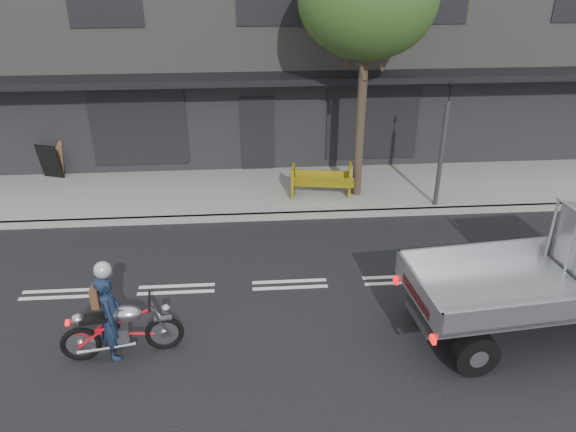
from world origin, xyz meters
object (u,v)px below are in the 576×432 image
at_px(street_tree, 368,0).
at_px(construction_barrier, 323,184).
at_px(sandwich_board, 50,161).
at_px(motorcycle, 122,328).
at_px(traffic_light_pole, 442,152).
at_px(rider, 111,317).

xyz_separation_m(street_tree, construction_barrier, (-1.00, -0.31, -4.66)).
relative_size(street_tree, sandwich_board, 6.37).
distance_m(motorcycle, construction_barrier, 7.26).
xyz_separation_m(street_tree, motorcycle, (-5.30, -6.16, -4.72)).
relative_size(traffic_light_pole, sandwich_board, 3.30).
bearing_deg(traffic_light_pole, sandwich_board, 166.42).
bearing_deg(street_tree, construction_barrier, -162.87).
xyz_separation_m(traffic_light_pole, motorcycle, (-7.30, -5.31, -1.09)).
xyz_separation_m(rider, sandwich_board, (-3.41, 7.93, -0.14)).
height_order(street_tree, traffic_light_pole, street_tree).
xyz_separation_m(construction_barrier, sandwich_board, (-7.86, 2.08, 0.06)).
bearing_deg(construction_barrier, street_tree, 17.13).
xyz_separation_m(street_tree, sandwich_board, (-8.86, 1.77, -4.60)).
relative_size(construction_barrier, sandwich_board, 1.59).
bearing_deg(construction_barrier, traffic_light_pole, -10.22).
distance_m(traffic_light_pole, motorcycle, 9.09).
bearing_deg(motorcycle, street_tree, 41.48).
bearing_deg(street_tree, motorcycle, -130.71).
bearing_deg(sandwich_board, motorcycle, -46.68).
height_order(traffic_light_pole, construction_barrier, traffic_light_pole).
xyz_separation_m(rider, construction_barrier, (4.45, 5.85, -0.20)).
xyz_separation_m(motorcycle, construction_barrier, (4.30, 5.85, 0.06)).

